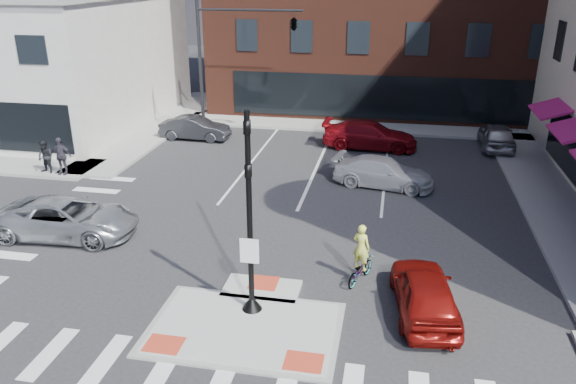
% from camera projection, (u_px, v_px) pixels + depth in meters
% --- Properties ---
extents(ground, '(120.00, 120.00, 0.00)m').
position_uv_depth(ground, '(249.00, 320.00, 16.30)').
color(ground, '#28282B').
rests_on(ground, ground).
extents(refuge_island, '(5.40, 4.65, 0.13)m').
position_uv_depth(refuge_island, '(246.00, 323.00, 16.04)').
color(refuge_island, gray).
rests_on(refuge_island, ground).
extents(sidewalk_nw, '(23.50, 20.50, 0.15)m').
position_uv_depth(sidewalk_nw, '(40.00, 140.00, 33.18)').
color(sidewalk_nw, gray).
rests_on(sidewalk_nw, ground).
extents(sidewalk_e, '(3.00, 24.00, 0.15)m').
position_uv_depth(sidewalk_e, '(559.00, 211.00, 23.48)').
color(sidewalk_e, gray).
rests_on(sidewalk_e, ground).
extents(sidewalk_n, '(26.00, 3.00, 0.15)m').
position_uv_depth(sidewalk_n, '(382.00, 128.00, 35.81)').
color(sidewalk_n, gray).
rests_on(sidewalk_n, ground).
extents(building_nw, '(20.40, 16.40, 14.40)m').
position_uv_depth(building_nw, '(0.00, 55.00, 36.85)').
color(building_nw, beige).
rests_on(building_nw, ground).
extents(building_far_left, '(10.00, 12.00, 10.00)m').
position_uv_depth(building_far_left, '(331.00, 12.00, 62.59)').
color(building_far_left, slate).
rests_on(building_far_left, ground).
extents(building_far_right, '(12.00, 12.00, 12.00)m').
position_uv_depth(building_far_right, '(451.00, 3.00, 61.75)').
color(building_far_right, brown).
rests_on(building_far_right, ground).
extents(signal_pole, '(0.60, 0.60, 5.98)m').
position_uv_depth(signal_pole, '(250.00, 241.00, 15.79)').
color(signal_pole, black).
rests_on(signal_pole, refuge_island).
extents(mast_arm_signal, '(6.10, 2.24, 8.00)m').
position_uv_depth(mast_arm_signal, '(268.00, 33.00, 31.04)').
color(mast_arm_signal, black).
rests_on(mast_arm_signal, ground).
extents(silver_suv, '(5.43, 2.73, 1.47)m').
position_uv_depth(silver_suv, '(67.00, 218.00, 21.17)').
color(silver_suv, '#AEB2B6').
rests_on(silver_suv, ground).
extents(red_sedan, '(2.18, 4.33, 1.42)m').
position_uv_depth(red_sedan, '(425.00, 292.00, 16.38)').
color(red_sedan, maroon).
rests_on(red_sedan, ground).
extents(white_pickup, '(4.92, 2.65, 1.35)m').
position_uv_depth(white_pickup, '(383.00, 172.00, 26.11)').
color(white_pickup, silver).
rests_on(white_pickup, ground).
extents(bg_car_dark, '(4.17, 1.52, 1.36)m').
position_uv_depth(bg_car_dark, '(195.00, 128.00, 33.38)').
color(bg_car_dark, '#242529').
rests_on(bg_car_dark, ground).
extents(bg_car_silver, '(1.82, 4.35, 1.47)m').
position_uv_depth(bg_car_silver, '(497.00, 136.00, 31.62)').
color(bg_car_silver, '#A0A1A7').
rests_on(bg_car_silver, ground).
extents(bg_car_red, '(5.35, 2.33, 1.53)m').
position_uv_depth(bg_car_red, '(370.00, 135.00, 31.66)').
color(bg_car_red, maroon).
rests_on(bg_car_red, ground).
extents(cyclist, '(1.12, 1.66, 2.03)m').
position_uv_depth(cyclist, '(360.00, 263.00, 18.07)').
color(cyclist, '#3F3F44').
rests_on(cyclist, ground).
extents(pedestrian_a, '(0.90, 0.76, 1.63)m').
position_uv_depth(pedestrian_a, '(45.00, 157.00, 27.33)').
color(pedestrian_a, black).
rests_on(pedestrian_a, sidewalk_nw).
extents(pedestrian_b, '(1.09, 0.48, 1.84)m').
position_uv_depth(pedestrian_b, '(61.00, 156.00, 27.15)').
color(pedestrian_b, '#33303B').
rests_on(pedestrian_b, sidewalk_nw).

